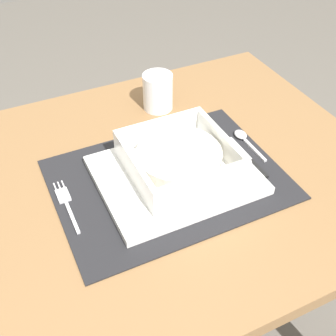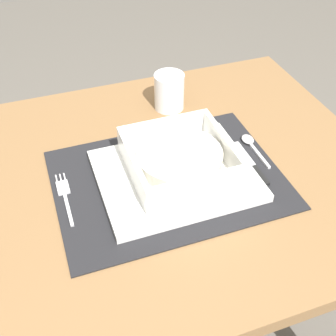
% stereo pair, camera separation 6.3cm
% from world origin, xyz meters
% --- Properties ---
extents(dining_table, '(0.84, 0.71, 0.70)m').
position_xyz_m(dining_table, '(0.00, 0.00, 0.59)').
color(dining_table, brown).
rests_on(dining_table, ground).
extents(placemat, '(0.43, 0.32, 0.00)m').
position_xyz_m(placemat, '(-0.01, -0.03, 0.70)').
color(placemat, black).
rests_on(placemat, dining_table).
extents(serving_plate, '(0.29, 0.23, 0.02)m').
position_xyz_m(serving_plate, '(0.00, -0.03, 0.71)').
color(serving_plate, white).
rests_on(serving_plate, placemat).
extents(porridge_bowl, '(0.19, 0.19, 0.06)m').
position_xyz_m(porridge_bowl, '(0.01, -0.03, 0.74)').
color(porridge_bowl, white).
rests_on(porridge_bowl, serving_plate).
extents(fork, '(0.02, 0.14, 0.00)m').
position_xyz_m(fork, '(-0.21, -0.00, 0.71)').
color(fork, silver).
rests_on(fork, placemat).
extents(spoon, '(0.02, 0.11, 0.01)m').
position_xyz_m(spoon, '(0.18, 0.01, 0.71)').
color(spoon, silver).
rests_on(spoon, placemat).
extents(butter_knife, '(0.01, 0.14, 0.01)m').
position_xyz_m(butter_knife, '(0.15, -0.05, 0.71)').
color(butter_knife, black).
rests_on(butter_knife, placemat).
extents(bread_knife, '(0.01, 0.14, 0.01)m').
position_xyz_m(bread_knife, '(0.13, -0.04, 0.71)').
color(bread_knife, '#59331E').
rests_on(bread_knife, placemat).
extents(drinking_glass, '(0.07, 0.07, 0.08)m').
position_xyz_m(drinking_glass, '(0.07, 0.21, 0.74)').
color(drinking_glass, white).
rests_on(drinking_glass, dining_table).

